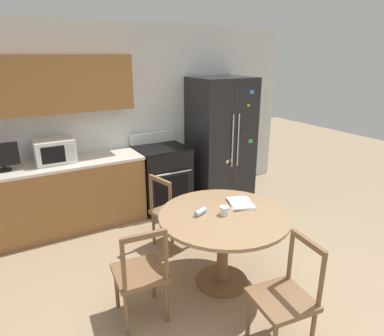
# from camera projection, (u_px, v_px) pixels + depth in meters

# --- Properties ---
(ground_plane) EXTENTS (14.00, 14.00, 0.00)m
(ground_plane) POSITION_uv_depth(u_px,v_px,m) (245.00, 299.00, 3.22)
(ground_plane) COLOR #9E8466
(back_wall) EXTENTS (5.20, 0.44, 2.60)m
(back_wall) POSITION_uv_depth(u_px,v_px,m) (116.00, 110.00, 4.74)
(back_wall) COLOR silver
(back_wall) RESTS_ON ground_plane
(kitchen_counter) EXTENTS (2.07, 0.64, 0.90)m
(kitchen_counter) POSITION_uv_depth(u_px,v_px,m) (63.00, 196.00, 4.39)
(kitchen_counter) COLOR #936033
(kitchen_counter) RESTS_ON ground_plane
(refrigerator) EXTENTS (0.90, 0.75, 1.86)m
(refrigerator) POSITION_uv_depth(u_px,v_px,m) (221.00, 139.00, 5.33)
(refrigerator) COLOR black
(refrigerator) RESTS_ON ground_plane
(oven_range) EXTENTS (0.71, 0.68, 1.08)m
(oven_range) POSITION_uv_depth(u_px,v_px,m) (162.00, 177.00, 5.03)
(oven_range) COLOR black
(oven_range) RESTS_ON ground_plane
(microwave) EXTENTS (0.46, 0.37, 0.29)m
(microwave) POSITION_uv_depth(u_px,v_px,m) (54.00, 151.00, 4.23)
(microwave) COLOR white
(microwave) RESTS_ON kitchen_counter
(countertop_tv) EXTENTS (0.36, 0.16, 0.33)m
(countertop_tv) POSITION_uv_depth(u_px,v_px,m) (2.00, 156.00, 3.91)
(countertop_tv) COLOR black
(countertop_tv) RESTS_ON kitchen_counter
(dining_table) EXTENTS (1.24, 1.24, 0.75)m
(dining_table) POSITION_uv_depth(u_px,v_px,m) (223.00, 227.00, 3.27)
(dining_table) COLOR #997551
(dining_table) RESTS_ON ground_plane
(dining_chair_near) EXTENTS (0.47, 0.47, 0.90)m
(dining_chair_near) POSITION_uv_depth(u_px,v_px,m) (285.00, 298.00, 2.59)
(dining_chair_near) COLOR brown
(dining_chair_near) RESTS_ON ground_plane
(dining_chair_far) EXTENTS (0.50, 0.50, 0.90)m
(dining_chair_far) POSITION_uv_depth(u_px,v_px,m) (172.00, 213.00, 3.97)
(dining_chair_far) COLOR brown
(dining_chair_far) RESTS_ON ground_plane
(dining_chair_left) EXTENTS (0.46, 0.46, 0.90)m
(dining_chair_left) POSITION_uv_depth(u_px,v_px,m) (141.00, 274.00, 2.87)
(dining_chair_left) COLOR brown
(dining_chair_left) RESTS_ON ground_plane
(candle_glass) EXTENTS (0.09, 0.09, 0.08)m
(candle_glass) POSITION_uv_depth(u_px,v_px,m) (224.00, 211.00, 3.20)
(candle_glass) COLOR silver
(candle_glass) RESTS_ON dining_table
(folded_napkin) EXTENTS (0.15, 0.10, 0.05)m
(folded_napkin) POSITION_uv_depth(u_px,v_px,m) (200.00, 212.00, 3.21)
(folded_napkin) COLOR #A3BCDB
(folded_napkin) RESTS_ON dining_table
(mail_stack) EXTENTS (0.34, 0.37, 0.02)m
(mail_stack) POSITION_uv_depth(u_px,v_px,m) (241.00, 203.00, 3.43)
(mail_stack) COLOR white
(mail_stack) RESTS_ON dining_table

